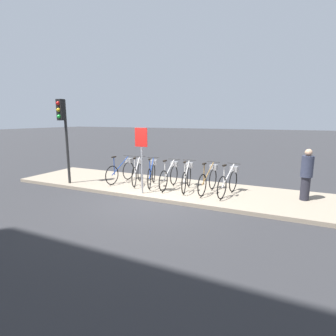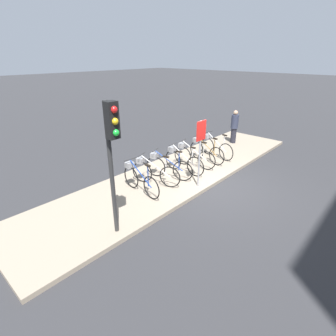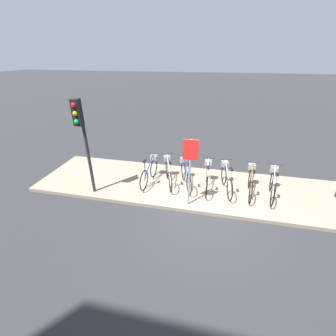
{
  "view_description": "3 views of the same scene",
  "coord_description": "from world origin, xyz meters",
  "px_view_note": "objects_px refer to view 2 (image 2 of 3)",
  "views": [
    {
      "loc": [
        3.81,
        -6.94,
        2.56
      ],
      "look_at": [
        0.2,
        0.8,
        0.94
      ],
      "focal_mm": 28.0,
      "sensor_mm": 36.0,
      "label": 1
    },
    {
      "loc": [
        -6.82,
        -4.11,
        4.07
      ],
      "look_at": [
        -1.14,
        1.05,
        0.73
      ],
      "focal_mm": 28.0,
      "sensor_mm": 36.0,
      "label": 2
    },
    {
      "loc": [
        0.13,
        -5.51,
        4.35
      ],
      "look_at": [
        -1.34,
        1.15,
        0.88
      ],
      "focal_mm": 24.0,
      "sensor_mm": 36.0,
      "label": 3
    }
  ],
  "objects_px": {
    "parked_bicycle_6": "(215,146)",
    "parked_bicycle_1": "(153,171)",
    "sign_post": "(200,143)",
    "traffic_light": "(112,143)",
    "parked_bicycle_0": "(139,178)",
    "parked_bicycle_3": "(182,160)",
    "pedestrian": "(234,126)",
    "parked_bicycle_2": "(167,166)",
    "parked_bicycle_4": "(192,155)",
    "parked_bicycle_5": "(205,150)"
  },
  "relations": [
    {
      "from": "traffic_light",
      "to": "parked_bicycle_0",
      "type": "bearing_deg",
      "value": 34.71
    },
    {
      "from": "parked_bicycle_3",
      "to": "parked_bicycle_6",
      "type": "height_order",
      "value": "same"
    },
    {
      "from": "parked_bicycle_1",
      "to": "parked_bicycle_6",
      "type": "height_order",
      "value": "same"
    },
    {
      "from": "pedestrian",
      "to": "parked_bicycle_2",
      "type": "bearing_deg",
      "value": -176.66
    },
    {
      "from": "parked_bicycle_1",
      "to": "parked_bicycle_4",
      "type": "height_order",
      "value": "same"
    },
    {
      "from": "parked_bicycle_1",
      "to": "parked_bicycle_4",
      "type": "distance_m",
      "value": 2.04
    },
    {
      "from": "pedestrian",
      "to": "traffic_light",
      "type": "xyz_separation_m",
      "value": [
        -8.1,
        -1.52,
        1.44
      ]
    },
    {
      "from": "parked_bicycle_5",
      "to": "traffic_light",
      "type": "xyz_separation_m",
      "value": [
        -5.2,
        -1.17,
        1.8
      ]
    },
    {
      "from": "parked_bicycle_3",
      "to": "parked_bicycle_5",
      "type": "xyz_separation_m",
      "value": [
        1.44,
        0.0,
        0.0
      ]
    },
    {
      "from": "parked_bicycle_6",
      "to": "sign_post",
      "type": "xyz_separation_m",
      "value": [
        -2.62,
        -1.08,
        1.01
      ]
    },
    {
      "from": "traffic_light",
      "to": "sign_post",
      "type": "bearing_deg",
      "value": 0.99
    },
    {
      "from": "sign_post",
      "to": "parked_bicycle_3",
      "type": "bearing_deg",
      "value": 65.93
    },
    {
      "from": "sign_post",
      "to": "parked_bicycle_4",
      "type": "bearing_deg",
      "value": 44.86
    },
    {
      "from": "parked_bicycle_0",
      "to": "parked_bicycle_1",
      "type": "distance_m",
      "value": 0.68
    },
    {
      "from": "parked_bicycle_2",
      "to": "parked_bicycle_6",
      "type": "relative_size",
      "value": 0.96
    },
    {
      "from": "parked_bicycle_5",
      "to": "parked_bicycle_2",
      "type": "bearing_deg",
      "value": 178.65
    },
    {
      "from": "parked_bicycle_4",
      "to": "traffic_light",
      "type": "bearing_deg",
      "value": -164.84
    },
    {
      "from": "traffic_light",
      "to": "parked_bicycle_3",
      "type": "bearing_deg",
      "value": 17.24
    },
    {
      "from": "parked_bicycle_2",
      "to": "parked_bicycle_4",
      "type": "relative_size",
      "value": 0.96
    },
    {
      "from": "parked_bicycle_3",
      "to": "parked_bicycle_4",
      "type": "bearing_deg",
      "value": 2.42
    },
    {
      "from": "parked_bicycle_1",
      "to": "pedestrian",
      "type": "distance_m",
      "value": 5.75
    },
    {
      "from": "parked_bicycle_1",
      "to": "sign_post",
      "type": "height_order",
      "value": "sign_post"
    },
    {
      "from": "parked_bicycle_3",
      "to": "traffic_light",
      "type": "relative_size",
      "value": 0.55
    },
    {
      "from": "traffic_light",
      "to": "parked_bicycle_1",
      "type": "bearing_deg",
      "value": 27.48
    },
    {
      "from": "parked_bicycle_4",
      "to": "parked_bicycle_5",
      "type": "bearing_deg",
      "value": -1.76
    },
    {
      "from": "parked_bicycle_1",
      "to": "sign_post",
      "type": "bearing_deg",
      "value": -52.77
    },
    {
      "from": "parked_bicycle_6",
      "to": "parked_bicycle_1",
      "type": "bearing_deg",
      "value": 178.42
    },
    {
      "from": "parked_bicycle_1",
      "to": "parked_bicycle_2",
      "type": "distance_m",
      "value": 0.63
    },
    {
      "from": "parked_bicycle_2",
      "to": "sign_post",
      "type": "xyz_separation_m",
      "value": [
        0.26,
        -1.17,
        1.01
      ]
    },
    {
      "from": "parked_bicycle_1",
      "to": "traffic_light",
      "type": "bearing_deg",
      "value": -152.52
    },
    {
      "from": "parked_bicycle_0",
      "to": "parked_bicycle_2",
      "type": "distance_m",
      "value": 1.31
    },
    {
      "from": "parked_bicycle_5",
      "to": "parked_bicycle_0",
      "type": "bearing_deg",
      "value": 179.92
    },
    {
      "from": "parked_bicycle_2",
      "to": "traffic_light",
      "type": "distance_m",
      "value": 3.71
    },
    {
      "from": "parked_bicycle_4",
      "to": "sign_post",
      "type": "height_order",
      "value": "sign_post"
    },
    {
      "from": "parked_bicycle_1",
      "to": "parked_bicycle_5",
      "type": "xyz_separation_m",
      "value": [
        2.83,
        -0.06,
        0.0
      ]
    },
    {
      "from": "parked_bicycle_0",
      "to": "sign_post",
      "type": "xyz_separation_m",
      "value": [
        1.57,
        -1.12,
        1.01
      ]
    },
    {
      "from": "parked_bicycle_4",
      "to": "parked_bicycle_6",
      "type": "height_order",
      "value": "same"
    },
    {
      "from": "parked_bicycle_3",
      "to": "sign_post",
      "type": "height_order",
      "value": "sign_post"
    },
    {
      "from": "parked_bicycle_2",
      "to": "sign_post",
      "type": "distance_m",
      "value": 1.57
    },
    {
      "from": "parked_bicycle_4",
      "to": "sign_post",
      "type": "relative_size",
      "value": 0.79
    },
    {
      "from": "parked_bicycle_0",
      "to": "parked_bicycle_3",
      "type": "relative_size",
      "value": 1.0
    },
    {
      "from": "pedestrian",
      "to": "parked_bicycle_4",
      "type": "bearing_deg",
      "value": -174.97
    },
    {
      "from": "parked_bicycle_1",
      "to": "parked_bicycle_6",
      "type": "distance_m",
      "value": 3.51
    },
    {
      "from": "parked_bicycle_3",
      "to": "pedestrian",
      "type": "relative_size",
      "value": 1.1
    },
    {
      "from": "parked_bicycle_1",
      "to": "traffic_light",
      "type": "height_order",
      "value": "traffic_light"
    },
    {
      "from": "parked_bicycle_6",
      "to": "traffic_light",
      "type": "bearing_deg",
      "value": -169.06
    },
    {
      "from": "parked_bicycle_1",
      "to": "parked_bicycle_0",
      "type": "bearing_deg",
      "value": -175.1
    },
    {
      "from": "parked_bicycle_4",
      "to": "traffic_light",
      "type": "xyz_separation_m",
      "value": [
        -4.41,
        -1.2,
        1.8
      ]
    },
    {
      "from": "parked_bicycle_0",
      "to": "parked_bicycle_2",
      "type": "relative_size",
      "value": 1.05
    },
    {
      "from": "traffic_light",
      "to": "sign_post",
      "type": "height_order",
      "value": "traffic_light"
    }
  ]
}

